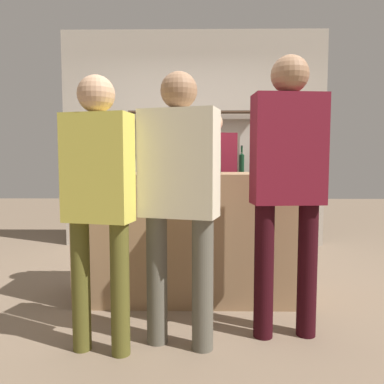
# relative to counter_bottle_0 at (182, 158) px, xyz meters

# --- Properties ---
(ground_plane) EXTENTS (16.00, 16.00, 0.00)m
(ground_plane) POSITION_rel_counter_bottle_0_xyz_m (0.07, 0.17, -1.15)
(ground_plane) COLOR #7A6651
(bar_counter) EXTENTS (1.82, 0.64, 1.03)m
(bar_counter) POSITION_rel_counter_bottle_0_xyz_m (0.07, 0.17, -0.64)
(bar_counter) COLOR #997551
(bar_counter) RESTS_ON ground_plane
(back_wall) EXTENTS (3.42, 0.12, 2.80)m
(back_wall) POSITION_rel_counter_bottle_0_xyz_m (0.07, 2.09, 0.25)
(back_wall) COLOR #B2A899
(back_wall) RESTS_ON ground_plane
(back_shelf) EXTENTS (1.64, 0.18, 1.75)m
(back_shelf) POSITION_rel_counter_bottle_0_xyz_m (0.07, 1.91, -0.02)
(back_shelf) COLOR #4C3828
(back_shelf) RESTS_ON ground_plane
(counter_bottle_0) EXTENTS (0.08, 0.08, 0.32)m
(counter_bottle_0) POSITION_rel_counter_bottle_0_xyz_m (0.00, 0.00, 0.00)
(counter_bottle_0) COLOR silver
(counter_bottle_0) RESTS_ON bar_counter
(counter_bottle_1) EXTENTS (0.09, 0.09, 0.33)m
(counter_bottle_1) POSITION_rel_counter_bottle_0_xyz_m (0.15, 0.21, 0.00)
(counter_bottle_1) COLOR black
(counter_bottle_1) RESTS_ON bar_counter
(counter_bottle_2) EXTENTS (0.07, 0.07, 0.35)m
(counter_bottle_2) POSITION_rel_counter_bottle_0_xyz_m (0.17, 0.07, 0.01)
(counter_bottle_2) COLOR silver
(counter_bottle_2) RESTS_ON bar_counter
(counter_bottle_3) EXTENTS (0.08, 0.08, 0.33)m
(counter_bottle_3) POSITION_rel_counter_bottle_0_xyz_m (0.26, 0.12, 0.00)
(counter_bottle_3) COLOR black
(counter_bottle_3) RESTS_ON bar_counter
(counter_bottle_4) EXTENTS (0.08, 0.08, 0.37)m
(counter_bottle_4) POSITION_rel_counter_bottle_0_xyz_m (-0.28, 0.35, 0.02)
(counter_bottle_4) COLOR silver
(counter_bottle_4) RESTS_ON bar_counter
(wine_glass) EXTENTS (0.08, 0.08, 0.16)m
(wine_glass) POSITION_rel_counter_bottle_0_xyz_m (0.19, -0.03, -0.00)
(wine_glass) COLOR silver
(wine_glass) RESTS_ON bar_counter
(ice_bucket) EXTENTS (0.23, 0.23, 0.22)m
(ice_bucket) POSITION_rel_counter_bottle_0_xyz_m (-0.65, 0.26, -0.01)
(ice_bucket) COLOR #846647
(ice_bucket) RESTS_ON bar_counter
(server_behind_counter) EXTENTS (0.50, 0.28, 1.62)m
(server_behind_counter) POSITION_rel_counter_bottle_0_xyz_m (0.27, 0.97, -0.21)
(server_behind_counter) COLOR black
(server_behind_counter) RESTS_ON ground_plane
(customer_right) EXTENTS (0.46, 0.23, 1.77)m
(customer_right) POSITION_rel_counter_bottle_0_xyz_m (0.68, -0.53, -0.10)
(customer_right) COLOR black
(customer_right) RESTS_ON ground_plane
(customer_left) EXTENTS (0.42, 0.25, 1.61)m
(customer_left) POSITION_rel_counter_bottle_0_xyz_m (-0.45, -0.75, -0.20)
(customer_left) COLOR brown
(customer_left) RESTS_ON ground_plane
(customer_center) EXTENTS (0.49, 0.32, 1.65)m
(customer_center) POSITION_rel_counter_bottle_0_xyz_m (0.01, -0.67, -0.19)
(customer_center) COLOR #575347
(customer_center) RESTS_ON ground_plane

